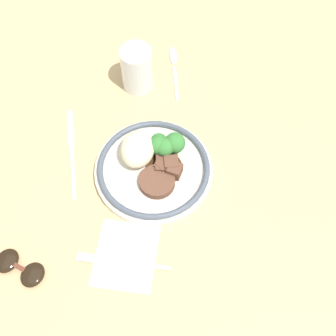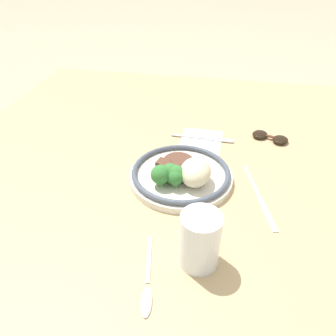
% 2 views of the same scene
% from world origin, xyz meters
% --- Properties ---
extents(ground_plane, '(8.00, 8.00, 0.00)m').
position_xyz_m(ground_plane, '(0.00, 0.00, 0.00)').
color(ground_plane, tan).
extents(dining_table, '(1.45, 1.30, 0.04)m').
position_xyz_m(dining_table, '(0.00, 0.00, 0.02)').
color(dining_table, tan).
rests_on(dining_table, ground).
extents(napkin, '(0.13, 0.11, 0.00)m').
position_xyz_m(napkin, '(-0.23, 0.01, 0.04)').
color(napkin, silver).
rests_on(napkin, dining_table).
extents(plate, '(0.24, 0.24, 0.07)m').
position_xyz_m(plate, '(-0.04, -0.02, 0.06)').
color(plate, silver).
rests_on(plate, dining_table).
extents(juice_glass, '(0.07, 0.07, 0.10)m').
position_xyz_m(juice_glass, '(0.18, 0.04, 0.08)').
color(juice_glass, '#F4AD19').
rests_on(juice_glass, dining_table).
extents(fork, '(0.02, 0.17, 0.00)m').
position_xyz_m(fork, '(-0.24, 0.03, 0.04)').
color(fork, silver).
rests_on(fork, napkin).
extents(knife, '(0.21, 0.07, 0.00)m').
position_xyz_m(knife, '(-0.01, 0.16, 0.04)').
color(knife, silver).
rests_on(knife, dining_table).
extents(spoon, '(0.16, 0.04, 0.01)m').
position_xyz_m(spoon, '(0.25, -0.03, 0.04)').
color(spoon, silver).
rests_on(spoon, dining_table).
extents(sunglasses, '(0.08, 0.11, 0.01)m').
position_xyz_m(sunglasses, '(-0.28, 0.19, 0.04)').
color(sunglasses, black).
rests_on(sunglasses, dining_table).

